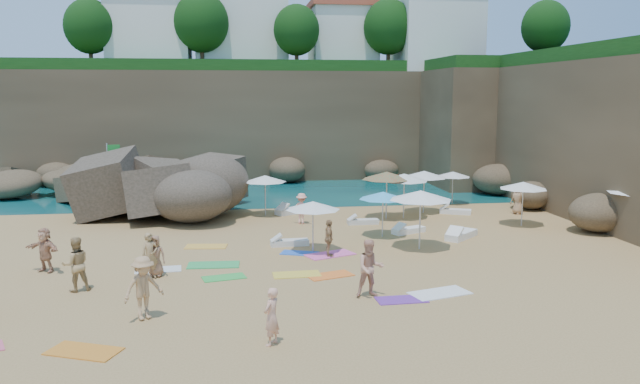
{
  "coord_description": "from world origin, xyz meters",
  "views": [
    {
      "loc": [
        -1.77,
        -24.32,
        6.34
      ],
      "look_at": [
        2.0,
        3.0,
        2.0
      ],
      "focal_mm": 35.0,
      "sensor_mm": 36.0,
      "label": 1
    }
  ],
  "objects": [
    {
      "name": "towel_12",
      "position": [
        -3.03,
        1.57,
        0.02
      ],
      "size": [
        1.81,
        1.06,
        0.03
      ],
      "primitive_type": "cube",
      "rotation": [
        0.0,
        0.0,
        -0.12
      ],
      "color": "gold",
      "rests_on": "ground"
    },
    {
      "name": "ground",
      "position": [
        0.0,
        0.0,
        0.0
      ],
      "size": [
        120.0,
        120.0,
        0.0
      ],
      "primitive_type": "plane",
      "color": "tan",
      "rests_on": "ground"
    },
    {
      "name": "towel_4",
      "position": [
        0.33,
        -3.04,
        0.01
      ],
      "size": [
        1.7,
        0.9,
        0.03
      ],
      "primitive_type": "cube",
      "rotation": [
        0.0,
        0.0,
        0.03
      ],
      "color": "yellow",
      "rests_on": "ground"
    },
    {
      "name": "clifftop_trees",
      "position": [
        4.78,
        19.52,
        11.26
      ],
      "size": [
        35.6,
        23.82,
        4.4
      ],
      "color": "#11380F",
      "rests_on": "ground"
    },
    {
      "name": "parasol_2",
      "position": [
        10.77,
        10.12,
        1.74
      ],
      "size": [
        2.01,
        2.01,
        1.9
      ],
      "color": "silver",
      "rests_on": "ground"
    },
    {
      "name": "seawater",
      "position": [
        0.0,
        30.0,
        0.0
      ],
      "size": [
        120.0,
        120.0,
        0.0
      ],
      "primitive_type": "plane",
      "color": "#0C4751",
      "rests_on": "ground"
    },
    {
      "name": "towel_2",
      "position": [
        -5.59,
        -8.96,
        0.02
      ],
      "size": [
        1.99,
        1.51,
        0.03
      ],
      "primitive_type": "cube",
      "rotation": [
        0.0,
        0.0,
        -0.4
      ],
      "color": "orange",
      "rests_on": "ground"
    },
    {
      "name": "towel_11",
      "position": [
        -2.63,
        -1.38,
        0.02
      ],
      "size": [
        1.96,
        1.05,
        0.03
      ],
      "primitive_type": "cube",
      "rotation": [
        0.0,
        0.0,
        -0.05
      ],
      "color": "green",
      "rests_on": "ground"
    },
    {
      "name": "parasol_11",
      "position": [
        5.74,
        -0.01,
        2.25
      ],
      "size": [
        2.6,
        2.6,
        2.46
      ],
      "color": "silver",
      "rests_on": "ground"
    },
    {
      "name": "towel_13",
      "position": [
        4.67,
        -5.77,
        0.02
      ],
      "size": [
        2.13,
        1.47,
        0.03
      ],
      "primitive_type": "cube",
      "rotation": [
        0.0,
        0.0,
        0.28
      ],
      "color": "white",
      "rests_on": "ground"
    },
    {
      "name": "lounger_1",
      "position": [
        4.44,
        5.21,
        0.12
      ],
      "size": [
        1.54,
        0.52,
        0.24
      ],
      "primitive_type": "cube",
      "rotation": [
        0.0,
        0.0,
        0.01
      ],
      "color": "silver",
      "rests_on": "ground"
    },
    {
      "name": "towel_6",
      "position": [
        3.29,
        -6.22,
        0.01
      ],
      "size": [
        1.6,
        0.84,
        0.03
      ],
      "primitive_type": "cube",
      "rotation": [
        0.0,
        0.0,
        0.04
      ],
      "color": "#6D2F9B",
      "rests_on": "ground"
    },
    {
      "name": "clifftop_buildings",
      "position": [
        2.96,
        25.79,
        11.24
      ],
      "size": [
        28.48,
        9.48,
        7.0
      ],
      "color": "white",
      "rests_on": "cliff_back"
    },
    {
      "name": "cliff_back",
      "position": [
        2.0,
        25.0,
        4.0
      ],
      "size": [
        44.0,
        8.0,
        8.0
      ],
      "primitive_type": "cube",
      "color": "brown",
      "rests_on": "ground"
    },
    {
      "name": "parasol_8",
      "position": [
        15.9,
        0.8,
        2.19
      ],
      "size": [
        2.52,
        2.52,
        2.38
      ],
      "color": "silver",
      "rests_on": "ground"
    },
    {
      "name": "towel_3",
      "position": [
        -2.22,
        -3.05,
        0.01
      ],
      "size": [
        1.61,
        1.06,
        0.03
      ],
      "primitive_type": "cube",
      "rotation": [
        0.0,
        0.0,
        0.23
      ],
      "color": "green",
      "rests_on": "ground"
    },
    {
      "name": "parasol_1",
      "position": [
        6.8,
        6.31,
        2.14
      ],
      "size": [
        2.46,
        2.46,
        2.33
      ],
      "color": "silver",
      "rests_on": "ground"
    },
    {
      "name": "lounger_4",
      "position": [
        9.9,
        7.14,
        0.13
      ],
      "size": [
        1.73,
        1.13,
        0.26
      ],
      "primitive_type": "cube",
      "rotation": [
        0.0,
        0.0,
        -0.39
      ],
      "color": "white",
      "rests_on": "ground"
    },
    {
      "name": "person_lie_2",
      "position": [
        -4.58,
        -2.57,
        0.19
      ],
      "size": [
        0.9,
        1.52,
        0.38
      ],
      "primitive_type": "imported",
      "rotation": [
        0.0,
        0.0,
        -0.14
      ],
      "color": "#8F6347",
      "rests_on": "ground"
    },
    {
      "name": "towel_5",
      "position": [
        -4.61,
        -1.76,
        0.01
      ],
      "size": [
        1.7,
        0.96,
        0.03
      ],
      "primitive_type": "cube",
      "rotation": [
        0.0,
        0.0,
        0.09
      ],
      "color": "silver",
      "rests_on": "ground"
    },
    {
      "name": "person_lie_0",
      "position": [
        -4.39,
        -6.86,
        0.24
      ],
      "size": [
        1.97,
        2.16,
        0.48
      ],
      "primitive_type": "imported",
      "rotation": [
        0.0,
        0.0,
        0.58
      ],
      "color": "tan",
      "rests_on": "ground"
    },
    {
      "name": "parasol_0",
      "position": [
        -0.21,
        8.08,
        1.96
      ],
      "size": [
        2.26,
        2.26,
        2.14
      ],
      "color": "silver",
      "rests_on": "ground"
    },
    {
      "name": "person_lie_5",
      "position": [
        2.37,
        -5.8,
        0.34
      ],
      "size": [
        0.94,
        1.85,
        0.69
      ],
      "primitive_type": "imported",
      "rotation": [
        0.0,
        0.0,
        0.03
      ],
      "color": "tan",
      "rests_on": "ground"
    },
    {
      "name": "rock_promontory",
      "position": [
        -11.0,
        16.0,
        0.0
      ],
      "size": [
        12.0,
        7.0,
        2.0
      ],
      "primitive_type": null,
      "color": "brown",
      "rests_on": "ground"
    },
    {
      "name": "parasol_10",
      "position": [
        4.75,
        2.4,
        1.88
      ],
      "size": [
        2.16,
        2.16,
        2.05
      ],
      "color": "silver",
      "rests_on": "ground"
    },
    {
      "name": "towel_9",
      "position": [
        1.92,
        -0.47,
        0.02
      ],
      "size": [
        2.15,
        1.63,
        0.03
      ],
      "primitive_type": "cube",
      "rotation": [
        0.0,
        0.0,
        0.39
      ],
      "color": "#F45FB6",
      "rests_on": "ground"
    },
    {
      "name": "towel_8",
      "position": [
        0.74,
        -0.06,
        0.01
      ],
      "size": [
        1.65,
        1.21,
        0.03
      ],
      "primitive_type": "cube",
      "rotation": [
        0.0,
        0.0,
        -0.36
      ],
      "color": "blue",
      "rests_on": "ground"
    },
    {
      "name": "parasol_7",
      "position": [
        8.28,
        7.69,
        2.09
      ],
      "size": [
        2.41,
        2.41,
        2.28
      ],
      "color": "silver",
      "rests_on": "ground"
    },
    {
      "name": "cliff_right",
      "position": [
        19.0,
        8.0,
        4.0
      ],
      "size": [
        8.0,
        30.0,
        8.0
      ],
      "primitive_type": "cube",
      "color": "brown",
      "rests_on": "ground"
    },
    {
      "name": "rock_outcrop",
      "position": [
        -5.66,
        9.09,
        0.0
      ],
      "size": [
        9.4,
        7.91,
        3.26
      ],
      "primitive_type": null,
      "rotation": [
        0.0,
        0.0,
        -0.24
      ],
      "color": "brown",
      "rests_on": "ground"
    },
    {
      "name": "lounger_5",
      "position": [
        8.15,
        1.61,
        0.15
      ],
      "size": [
        1.86,
        1.8,
        0.3
      ],
      "primitive_type": "cube",
      "rotation": [
        0.0,
        0.0,
        0.75
      ],
      "color": "white",
      "rests_on": "ground"
    },
    {
      "name": "person_stand_2",
      "position": [
        1.46,
        5.68,
        0.77
      ],
      "size": [
        1.06,
        0.85,
        1.53
      ],
      "primitive_type": "imported",
      "rotation": [
        0.0,
        0.0,
        2.61
      ],
      "color": "#F5A28B",
      "rests_on": "ground"
    },
    {
      "name": "lounger_3",
      "position": [
        0.47,
        1.31,
        0.12
      ],
      "size": [
        1.63,
        0.62,
        0.25
      ],
      "primitive_type": "cube",
      "rotation": [
        0.0,
        0.0,
        0.05
      ],
      "color": "silver",
      "rests_on": "ground"
    },
    {
      "name": "lounger_2",
      "position": [
        6.13,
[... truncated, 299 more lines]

